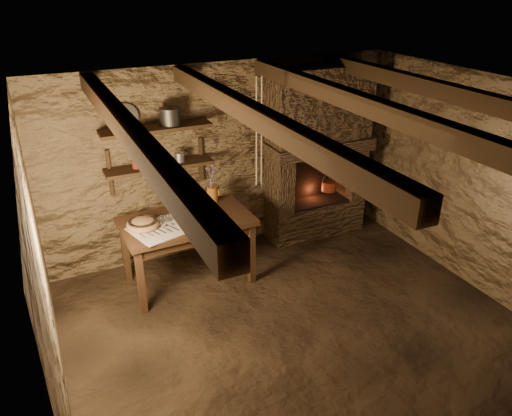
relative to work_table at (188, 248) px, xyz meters
name	(u,v)px	position (x,y,z in m)	size (l,w,h in m)	color
floor	(298,329)	(0.72, -1.32, -0.44)	(4.50, 4.50, 0.00)	black
back_wall	(223,159)	(0.72, 0.68, 0.76)	(4.50, 0.04, 2.40)	brown
front_wall	(469,365)	(0.72, -3.32, 0.76)	(4.50, 0.04, 2.40)	brown
left_wall	(44,284)	(-1.53, -1.32, 0.76)	(0.04, 4.00, 2.40)	brown
right_wall	(480,186)	(2.97, -1.32, 0.76)	(0.04, 4.00, 2.40)	brown
ceiling	(308,97)	(0.72, -1.32, 1.96)	(4.50, 4.00, 0.04)	black
beam_far_left	(127,130)	(-0.78, -1.32, 1.87)	(0.14, 3.95, 0.16)	black
beam_mid_left	(254,114)	(0.22, -1.32, 1.87)	(0.14, 3.95, 0.16)	black
beam_mid_right	(357,102)	(1.22, -1.32, 1.87)	(0.14, 3.95, 0.16)	black
beam_far_right	(444,91)	(2.22, -1.32, 1.87)	(0.14, 3.95, 0.16)	black
shelf_lower	(159,166)	(-0.13, 0.52, 0.86)	(1.25, 0.30, 0.04)	black
shelf_upper	(156,128)	(-0.13, 0.52, 1.31)	(1.25, 0.30, 0.04)	black
hearth	(318,149)	(1.97, 0.45, 0.78)	(1.43, 0.51, 2.30)	#332519
work_table	(188,248)	(0.00, 0.00, 0.00)	(1.47, 0.86, 0.83)	#331E12
linen_cloth	(163,228)	(-0.30, -0.12, 0.39)	(0.65, 0.52, 0.01)	silver
pewter_cutlery_row	(163,228)	(-0.30, -0.14, 0.40)	(0.54, 0.21, 0.01)	gray
drinking_glasses	(161,219)	(-0.28, 0.00, 0.43)	(0.21, 0.06, 0.08)	silver
stoneware_jug	(212,187)	(0.43, 0.30, 0.58)	(0.16, 0.16, 0.46)	#B06322
wooden_bowl	(143,224)	(-0.49, -0.01, 0.42)	(0.36, 0.36, 0.13)	#986941
iron_stockpot	(170,117)	(0.05, 0.52, 1.41)	(0.23, 0.23, 0.18)	#282624
tin_pan	(126,116)	(-0.42, 0.62, 1.46)	(0.27, 0.27, 0.04)	#A8A9A3
small_kettle	(180,157)	(0.12, 0.52, 0.93)	(0.16, 0.12, 0.17)	#A8A9A3
rusty_tin	(136,164)	(-0.39, 0.52, 0.92)	(0.10, 0.10, 0.10)	#5F1E13
red_pot	(329,185)	(2.15, 0.40, 0.26)	(0.26, 0.26, 0.54)	maroon
hanging_ropes	(259,133)	(0.77, -0.27, 1.36)	(0.08, 0.08, 1.20)	beige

